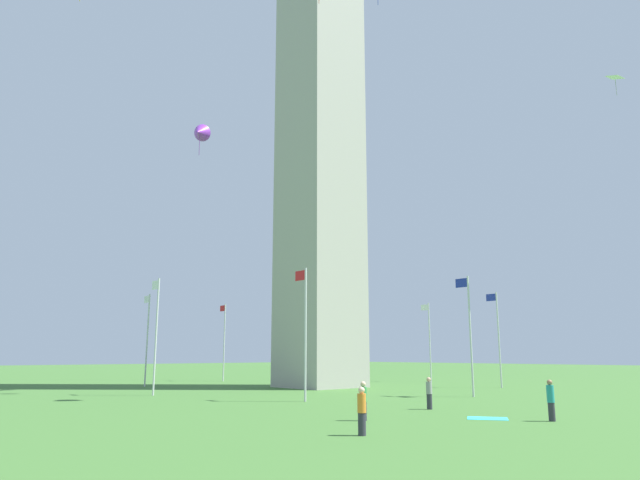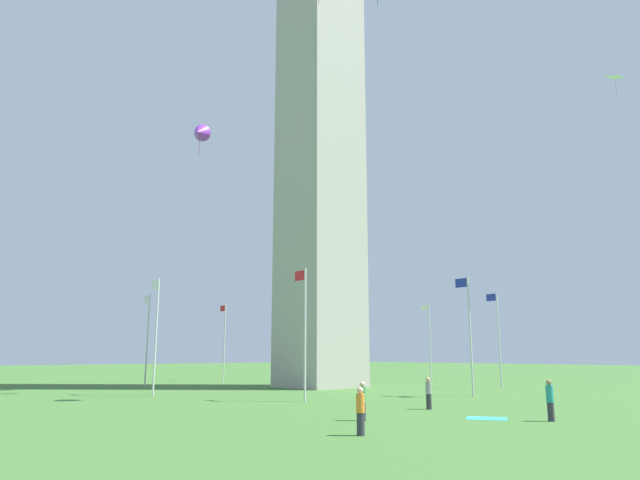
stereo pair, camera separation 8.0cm
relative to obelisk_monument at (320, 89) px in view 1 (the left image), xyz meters
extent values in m
plane|color=#3D6B2D|center=(0.00, 0.00, -28.59)|extent=(260.00, 260.00, 0.00)
cube|color=#A8A399|center=(0.00, 0.00, -3.43)|extent=(6.29, 6.29, 50.32)
cylinder|color=silver|center=(15.95, 0.00, -24.38)|extent=(0.14, 0.14, 8.41)
cube|color=red|center=(16.50, 0.00, -20.63)|extent=(1.00, 0.03, 0.64)
cylinder|color=silver|center=(11.28, 11.28, -24.38)|extent=(0.14, 0.14, 8.41)
cube|color=white|center=(11.83, 11.28, -20.63)|extent=(1.00, 0.03, 0.64)
cylinder|color=silver|center=(0.00, 15.95, -24.38)|extent=(0.14, 0.14, 8.41)
cube|color=white|center=(0.55, 15.95, -20.63)|extent=(1.00, 0.03, 0.64)
cylinder|color=silver|center=(-11.28, 11.28, -24.38)|extent=(0.14, 0.14, 8.41)
cube|color=red|center=(-10.73, 11.28, -20.63)|extent=(1.00, 0.03, 0.64)
cylinder|color=silver|center=(-15.95, 0.00, -24.38)|extent=(0.14, 0.14, 8.41)
cube|color=#1E2D99|center=(-15.40, 0.00, -20.63)|extent=(1.00, 0.03, 0.64)
cylinder|color=silver|center=(-11.28, -11.28, -24.38)|extent=(0.14, 0.14, 8.41)
cube|color=#1E2D99|center=(-10.73, -11.28, -20.63)|extent=(1.00, 0.03, 0.64)
cylinder|color=silver|center=(0.00, -15.95, -24.38)|extent=(0.14, 0.14, 8.41)
cube|color=white|center=(0.55, -15.95, -20.63)|extent=(1.00, 0.03, 0.64)
cylinder|color=silver|center=(11.28, -11.28, -24.38)|extent=(0.14, 0.14, 8.41)
cube|color=#1E2D99|center=(11.83, -11.28, -20.63)|extent=(1.00, 0.03, 0.64)
cylinder|color=#2D2D38|center=(-26.77, 10.14, -28.19)|extent=(0.29, 0.29, 0.80)
cylinder|color=teal|center=(-26.77, 10.14, -27.41)|extent=(0.32, 0.32, 0.75)
sphere|color=#936B4C|center=(-26.77, 10.14, -26.92)|extent=(0.24, 0.24, 0.24)
cylinder|color=#2D2D38|center=(-24.41, 19.69, -28.19)|extent=(0.29, 0.29, 0.80)
cylinder|color=orange|center=(-24.41, 19.69, -27.45)|extent=(0.32, 0.32, 0.68)
sphere|color=beige|center=(-24.41, 19.69, -26.99)|extent=(0.24, 0.24, 0.24)
cylinder|color=#2D2D38|center=(-19.68, 9.65, -28.19)|extent=(0.29, 0.29, 0.80)
cylinder|color=gray|center=(-19.68, 9.65, -27.47)|extent=(0.32, 0.32, 0.64)
sphere|color=tan|center=(-19.68, 9.65, -27.03)|extent=(0.24, 0.24, 0.24)
cylinder|color=#2D2D38|center=(-21.10, 16.20, -28.19)|extent=(0.29, 0.29, 0.80)
cylinder|color=#388C47|center=(-21.10, 16.20, -27.46)|extent=(0.32, 0.32, 0.66)
sphere|color=beige|center=(-21.10, 16.20, -27.00)|extent=(0.24, 0.24, 0.24)
cone|color=purple|center=(3.30, 11.22, -6.54)|extent=(2.30, 2.32, 1.86)
cylinder|color=#67278E|center=(3.30, 11.22, -7.75)|extent=(0.04, 0.04, 1.81)
cube|color=white|center=(-24.25, -8.29, -5.13)|extent=(1.13, 1.17, 0.34)
cylinder|color=#A7A7A7|center=(-24.25, -8.29, -5.96)|extent=(0.04, 0.04, 1.24)
cube|color=#33C6D1|center=(-24.24, 11.27, -28.58)|extent=(2.28, 2.17, 0.01)
camera|label=1|loc=(-39.88, 35.50, -25.68)|focal=32.69mm
camera|label=2|loc=(-39.93, 35.44, -25.68)|focal=32.69mm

